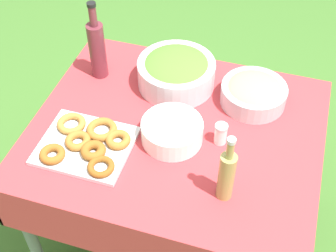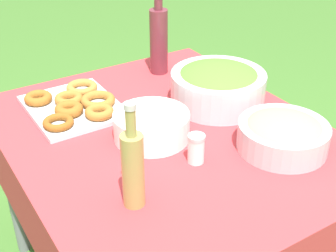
# 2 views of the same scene
# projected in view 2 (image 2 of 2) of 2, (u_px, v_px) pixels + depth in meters

# --- Properties ---
(picnic_table) EXTENTS (1.13, 0.95, 0.72)m
(picnic_table) POSITION_uv_depth(u_px,v_px,m) (166.00, 159.00, 1.53)
(picnic_table) COLOR #B73338
(picnic_table) RESTS_ON ground_plane
(salad_bowl) EXTENTS (0.33, 0.33, 0.14)m
(salad_bowl) POSITION_uv_depth(u_px,v_px,m) (218.00, 85.00, 1.62)
(salad_bowl) COLOR silver
(salad_bowl) RESTS_ON picnic_table
(pasta_bowl) EXTENTS (0.27, 0.27, 0.10)m
(pasta_bowl) POSITION_uv_depth(u_px,v_px,m) (283.00, 133.00, 1.38)
(pasta_bowl) COLOR #B2B7BC
(pasta_bowl) RESTS_ON picnic_table
(donut_platter) EXTENTS (0.35, 0.31, 0.05)m
(donut_platter) POSITION_uv_depth(u_px,v_px,m) (75.00, 105.00, 1.60)
(donut_platter) COLOR silver
(donut_platter) RESTS_ON picnic_table
(plate_stack) EXTENTS (0.24, 0.24, 0.08)m
(plate_stack) POSITION_uv_depth(u_px,v_px,m) (152.00, 126.00, 1.44)
(plate_stack) COLOR white
(plate_stack) RESTS_ON picnic_table
(olive_oil_bottle) EXTENTS (0.06, 0.06, 0.29)m
(olive_oil_bottle) POSITION_uv_depth(u_px,v_px,m) (133.00, 167.00, 1.13)
(olive_oil_bottle) COLOR #998E4C
(olive_oil_bottle) RESTS_ON picnic_table
(wine_bottle) EXTENTS (0.07, 0.07, 0.36)m
(wine_bottle) POSITION_uv_depth(u_px,v_px,m) (159.00, 38.00, 1.81)
(wine_bottle) COLOR maroon
(wine_bottle) RESTS_ON picnic_table
(salt_shaker) EXTENTS (0.05, 0.05, 0.09)m
(salt_shaker) POSITION_uv_depth(u_px,v_px,m) (196.00, 148.00, 1.32)
(salt_shaker) COLOR white
(salt_shaker) RESTS_ON picnic_table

